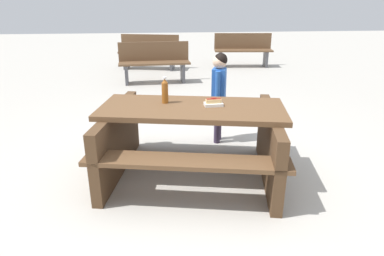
# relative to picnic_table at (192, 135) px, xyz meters

# --- Properties ---
(ground_plane) EXTENTS (30.00, 30.00, 0.00)m
(ground_plane) POSITION_rel_picnic_table_xyz_m (0.00, 0.00, -0.44)
(ground_plane) COLOR #B7B2A8
(ground_plane) RESTS_ON ground
(picnic_table) EXTENTS (2.03, 1.71, 0.75)m
(picnic_table) POSITION_rel_picnic_table_xyz_m (0.00, 0.00, 0.00)
(picnic_table) COLOR brown
(picnic_table) RESTS_ON ground
(soda_bottle) EXTENTS (0.07, 0.07, 0.27)m
(soda_bottle) POSITION_rel_picnic_table_xyz_m (-0.26, 0.15, 0.43)
(soda_bottle) COLOR brown
(soda_bottle) RESTS_ON picnic_table
(hotdog_tray) EXTENTS (0.19, 0.12, 0.08)m
(hotdog_tray) POSITION_rel_picnic_table_xyz_m (0.21, 0.01, 0.34)
(hotdog_tray) COLOR white
(hotdog_tray) RESTS_ON picnic_table
(child_in_coat) EXTENTS (0.20, 0.27, 1.13)m
(child_in_coat) POSITION_rel_picnic_table_xyz_m (0.42, 0.87, 0.28)
(child_in_coat) COLOR #3F334C
(child_in_coat) RESTS_ON ground
(park_bench_near) EXTENTS (1.52, 0.48, 0.85)m
(park_bench_near) POSITION_rel_picnic_table_xyz_m (-0.40, 4.21, 0.00)
(park_bench_near) COLOR brown
(park_bench_near) RESTS_ON ground
(park_bench_mid) EXTENTS (1.55, 0.73, 0.85)m
(park_bench_mid) POSITION_rel_picnic_table_xyz_m (-0.54, 5.72, 0.00)
(park_bench_mid) COLOR brown
(park_bench_mid) RESTS_ON ground
(park_bench_far) EXTENTS (1.53, 0.52, 0.85)m
(park_bench_far) POSITION_rel_picnic_table_xyz_m (1.91, 5.80, 0.00)
(park_bench_far) COLOR brown
(park_bench_far) RESTS_ON ground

